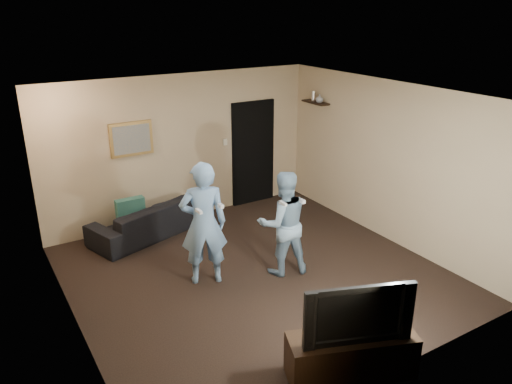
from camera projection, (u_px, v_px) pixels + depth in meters
ground at (256, 274)px, 7.27m from camera, size 5.00×5.00×0.00m
ceiling at (256, 96)px, 6.35m from camera, size 5.00×5.00×0.04m
wall_back at (182, 148)px, 8.80m from camera, size 5.00×0.04×2.60m
wall_front at (391, 269)px, 4.81m from camera, size 5.00×0.04×2.60m
wall_left at (66, 232)px, 5.59m from camera, size 0.04×5.00×2.60m
wall_right at (388, 162)px, 8.03m from camera, size 0.04×5.00×2.60m
sofa at (147, 219)px, 8.41m from camera, size 2.11×1.33×0.58m
throw_pillow at (131, 212)px, 8.21m from camera, size 0.47×0.15×0.47m
painting_frame at (131, 139)px, 8.23m from camera, size 0.72×0.05×0.57m
painting_canvas at (132, 139)px, 8.21m from camera, size 0.62×0.01×0.47m
doorway at (253, 153)px, 9.59m from camera, size 0.90×0.06×2.00m
light_switch at (225, 142)px, 9.20m from camera, size 0.08×0.02×0.12m
wall_shelf at (316, 102)px, 9.16m from camera, size 0.20×0.60×0.03m
shelf_vase at (319, 98)px, 9.04m from camera, size 0.16×0.16×0.15m
shelf_figurine at (313, 96)px, 9.19m from camera, size 0.06×0.06×0.18m
tv_console at (351, 355)px, 5.22m from camera, size 1.41×0.88×0.48m
television at (355, 309)px, 5.02m from camera, size 1.12×0.55×0.65m
wii_player_left at (203, 224)px, 6.80m from camera, size 0.75×0.62×1.77m
wii_player_right at (283, 223)px, 7.08m from camera, size 0.88×0.76×1.55m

